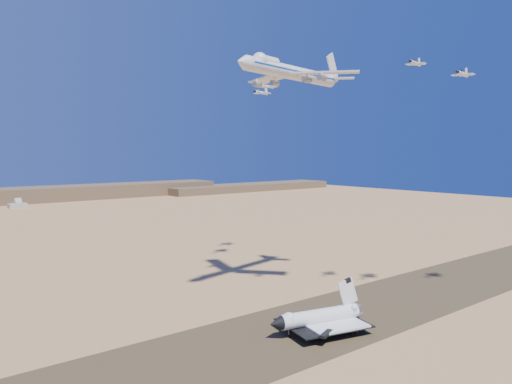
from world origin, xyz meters
TOP-DOWN VIEW (x-y plane):
  - ground at (0.00, 0.00)m, footprint 1200.00×1200.00m
  - runway at (0.00, 0.00)m, footprint 600.00×50.00m
  - ridgeline at (65.32, 527.31)m, footprint 960.00×90.00m
  - shuttle at (23.67, -6.12)m, footprint 37.58×28.59m
  - carrier_747 at (46.26, 33.92)m, footprint 75.86×57.32m
  - crew_a at (31.52, -12.68)m, footprint 0.62×0.79m
  - crew_b at (32.23, -16.46)m, footprint 0.48×0.79m
  - crew_c at (30.90, -15.49)m, footprint 1.07×0.78m
  - chase_jet_a at (78.02, -6.41)m, footprint 14.16×8.20m
  - chase_jet_b at (90.34, -20.06)m, footprint 15.95×9.14m
  - chase_jet_d at (68.99, 81.10)m, footprint 15.74×9.31m
  - chase_jet_e at (84.63, 94.67)m, footprint 15.48×8.98m

SIDE VIEW (x-z plane):
  - ground at x=0.00m, z-range 0.00..0.00m
  - runway at x=0.00m, z-range 0.00..0.06m
  - crew_b at x=32.23m, z-range 0.06..1.65m
  - crew_c at x=30.90m, z-range 0.06..1.71m
  - crew_a at x=31.52m, z-range 0.06..1.98m
  - shuttle at x=23.67m, z-range -4.27..14.19m
  - ridgeline at x=65.32m, z-range -1.37..16.63m
  - chase_jet_b at x=90.34m, z-range 93.19..97.22m
  - chase_jet_d at x=68.99m, z-range 93.22..97.27m
  - carrier_747 at x=46.26m, z-range 88.52..107.37m
  - chase_jet_a at x=78.02m, z-range 98.15..101.74m
  - chase_jet_e at x=84.63m, z-range 99.19..103.12m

